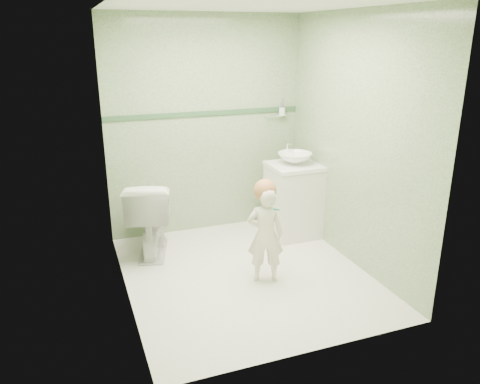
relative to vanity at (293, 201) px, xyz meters
name	(u,v)px	position (x,y,z in m)	size (l,w,h in m)	color
ground	(245,274)	(-0.84, -0.70, -0.40)	(2.50, 2.50, 0.00)	white
room_shell	(246,152)	(-0.84, -0.70, 0.80)	(2.50, 2.54, 2.40)	gray
trim_stripe	(205,113)	(-0.84, 0.54, 0.95)	(2.20, 0.02, 0.05)	#305434
vanity	(293,201)	(0.00, 0.00, 0.00)	(0.52, 0.50, 0.80)	silver
counter	(294,166)	(0.00, 0.00, 0.41)	(0.54, 0.52, 0.04)	white
basin	(295,158)	(0.00, 0.00, 0.49)	(0.37, 0.37, 0.13)	white
faucet	(288,148)	(0.00, 0.19, 0.57)	(0.03, 0.13, 0.18)	silver
cup_holder	(281,112)	(0.05, 0.48, 0.93)	(0.26, 0.07, 0.21)	silver
toilet	(150,216)	(-1.58, 0.10, 0.00)	(0.45, 0.79, 0.80)	white
toddler	(265,235)	(-0.71, -0.86, 0.05)	(0.33, 0.22, 0.91)	white
hair_cap	(265,190)	(-0.71, -0.84, 0.47)	(0.20, 0.20, 0.20)	#AF6D40
teal_toothbrush	(276,209)	(-0.68, -1.00, 0.35)	(0.11, 0.14, 0.08)	#077D74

